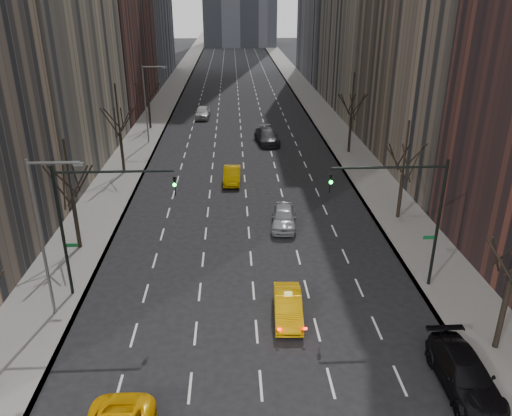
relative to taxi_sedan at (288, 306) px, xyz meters
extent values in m
cube|color=slate|center=(-14.04, 60.81, -0.63)|extent=(4.50, 320.00, 0.15)
cube|color=slate|center=(10.46, 60.81, -0.63)|extent=(4.50, 320.00, 0.15)
cylinder|color=black|center=(-13.79, 8.81, 1.23)|extent=(0.28, 0.28, 3.57)
cylinder|color=black|center=(-13.79, 8.81, 5.14)|extent=(0.16, 0.16, 4.25)
cylinder|color=black|center=(-13.64, 9.65, 4.24)|extent=(0.42, 1.80, 2.52)
cylinder|color=black|center=(-12.98, 9.10, 4.24)|extent=(1.74, 0.72, 2.52)
cylinder|color=black|center=(-13.13, 8.25, 4.24)|extent=(1.46, 1.25, 2.52)
cylinder|color=black|center=(-13.94, 7.96, 4.24)|extent=(0.42, 1.80, 2.52)
cylinder|color=black|center=(-14.60, 8.51, 4.24)|extent=(1.74, 0.72, 2.52)
cylinder|color=black|center=(-14.45, 9.36, 4.24)|extent=(1.46, 1.25, 2.52)
cylinder|color=black|center=(-13.79, 24.81, 1.44)|extent=(0.28, 0.28, 3.99)
cylinder|color=black|center=(-13.79, 24.81, 5.81)|extent=(0.16, 0.16, 4.75)
cylinder|color=black|center=(-13.64, 25.65, 4.66)|extent=(0.42, 1.80, 2.52)
cylinder|color=black|center=(-12.98, 25.10, 4.66)|extent=(1.74, 0.72, 2.52)
cylinder|color=black|center=(-13.13, 24.25, 4.66)|extent=(1.46, 1.25, 2.52)
cylinder|color=black|center=(-13.94, 23.96, 4.66)|extent=(0.42, 1.80, 2.52)
cylinder|color=black|center=(-14.60, 24.51, 4.66)|extent=(1.74, 0.72, 2.52)
cylinder|color=black|center=(-14.45, 25.36, 4.66)|extent=(1.46, 1.25, 2.52)
cylinder|color=black|center=(-13.79, 42.81, 1.13)|extent=(0.28, 0.28, 3.36)
cylinder|color=black|center=(-13.79, 42.81, 4.81)|extent=(0.16, 0.16, 4.00)
cylinder|color=black|center=(-13.64, 43.65, 4.03)|extent=(0.42, 1.80, 2.52)
cylinder|color=black|center=(-12.98, 43.10, 4.03)|extent=(1.74, 0.72, 2.52)
cylinder|color=black|center=(-13.13, 42.25, 4.03)|extent=(1.46, 1.25, 2.52)
cylinder|color=black|center=(-13.94, 41.96, 4.03)|extent=(0.42, 1.80, 2.52)
cylinder|color=black|center=(-14.60, 42.51, 4.03)|extent=(1.74, 0.72, 2.52)
cylinder|color=black|center=(-14.45, 43.36, 4.03)|extent=(1.46, 1.25, 2.52)
cylinder|color=black|center=(10.21, -3.19, 1.34)|extent=(0.28, 0.28, 3.78)
cylinder|color=black|center=(10.36, -2.35, 4.45)|extent=(0.42, 1.80, 2.52)
cylinder|color=black|center=(9.40, -3.49, 4.45)|extent=(1.74, 0.72, 2.52)
cylinder|color=black|center=(9.55, -2.64, 4.45)|extent=(1.46, 1.25, 2.52)
cylinder|color=black|center=(10.21, 12.81, 1.23)|extent=(0.28, 0.28, 3.57)
cylinder|color=black|center=(10.21, 12.81, 5.14)|extent=(0.16, 0.16, 4.25)
cylinder|color=black|center=(10.36, 13.65, 4.24)|extent=(0.42, 1.80, 2.52)
cylinder|color=black|center=(11.02, 13.10, 4.24)|extent=(1.74, 0.72, 2.52)
cylinder|color=black|center=(10.87, 12.25, 4.24)|extent=(1.46, 1.25, 2.52)
cylinder|color=black|center=(10.06, 11.96, 4.24)|extent=(0.42, 1.80, 2.52)
cylinder|color=black|center=(9.40, 12.51, 4.24)|extent=(1.74, 0.72, 2.52)
cylinder|color=black|center=(9.55, 13.36, 4.24)|extent=(1.46, 1.25, 2.52)
cylinder|color=black|center=(10.21, 30.81, 1.44)|extent=(0.28, 0.28, 3.99)
cylinder|color=black|center=(10.21, 30.81, 5.81)|extent=(0.16, 0.16, 4.75)
cylinder|color=black|center=(10.36, 31.65, 4.66)|extent=(0.42, 1.80, 2.52)
cylinder|color=black|center=(11.02, 31.10, 4.66)|extent=(1.74, 0.72, 2.52)
cylinder|color=black|center=(10.87, 30.25, 4.66)|extent=(1.46, 1.25, 2.52)
cylinder|color=black|center=(10.06, 29.96, 4.66)|extent=(0.42, 1.80, 2.52)
cylinder|color=black|center=(9.40, 30.51, 4.66)|extent=(1.74, 0.72, 2.52)
cylinder|color=black|center=(9.55, 31.36, 4.66)|extent=(1.46, 1.25, 2.52)
cylinder|color=black|center=(-12.59, 2.81, 3.45)|extent=(0.18, 0.18, 8.00)
cylinder|color=black|center=(-9.34, 2.81, 7.05)|extent=(6.50, 0.14, 0.14)
imported|color=black|center=(-6.09, 2.81, 6.15)|extent=(0.18, 0.22, 1.10)
sphere|color=#0CFF33|center=(-6.09, 2.63, 6.30)|extent=(0.20, 0.20, 0.20)
cube|color=#0C5926|center=(-12.19, 2.81, 2.65)|extent=(0.70, 0.04, 0.22)
cylinder|color=black|center=(9.01, 2.81, 3.45)|extent=(0.18, 0.18, 8.00)
cylinder|color=black|center=(5.76, 2.81, 7.05)|extent=(6.50, 0.14, 0.14)
imported|color=black|center=(2.51, 2.81, 6.15)|extent=(0.18, 0.22, 1.10)
sphere|color=#0CFF33|center=(2.51, 2.63, 6.30)|extent=(0.20, 0.20, 0.20)
cube|color=#0C5926|center=(8.61, 2.81, 2.65)|extent=(0.70, 0.04, 0.22)
cylinder|color=slate|center=(-12.99, 0.81, 3.95)|extent=(0.16, 0.16, 9.00)
cylinder|color=slate|center=(-11.69, 0.81, 8.25)|extent=(2.60, 0.14, 0.14)
cube|color=slate|center=(-10.49, 0.81, 8.15)|extent=(0.50, 0.22, 0.15)
cylinder|color=slate|center=(-12.99, 35.81, 3.95)|extent=(0.16, 0.16, 9.00)
cylinder|color=slate|center=(-11.69, 35.81, 8.25)|extent=(2.60, 0.14, 0.14)
cube|color=slate|center=(-10.49, 35.81, 8.15)|extent=(0.50, 0.22, 0.15)
imported|color=#FFAF05|center=(0.00, 0.00, 0.00)|extent=(1.71, 4.34, 1.41)
imported|color=#979A9E|center=(0.94, 11.79, 0.09)|extent=(2.36, 4.82, 1.58)
imported|color=black|center=(7.41, -5.76, 0.08)|extent=(2.21, 5.38, 1.56)
imported|color=#DAA404|center=(-3.01, 21.78, 0.03)|extent=(1.71, 4.52, 1.47)
imported|color=#2A2A2F|center=(1.23, 35.24, 0.14)|extent=(3.14, 6.11, 1.70)
imported|color=silver|center=(-7.14, 48.75, 0.13)|extent=(2.15, 4.97, 1.67)
camera|label=1|loc=(-2.87, -23.00, 15.88)|focal=35.00mm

